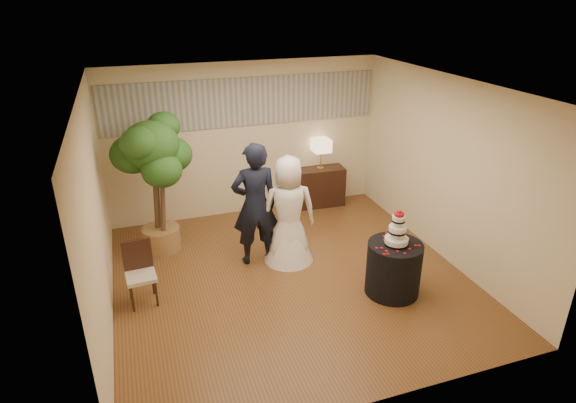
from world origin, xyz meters
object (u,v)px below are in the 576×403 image
object	(u,v)px
groom	(255,205)
cake_table	(393,268)
ficus_tree	(155,185)
side_chair	(141,275)
wedding_cake	(398,227)
console	(320,187)
bride	(289,210)
table_lamp	(321,154)

from	to	relation	value
groom	cake_table	xyz separation A→B (m)	(1.58, -1.43, -0.59)
groom	ficus_tree	size ratio (longest dim) A/B	0.86
groom	side_chair	bearing A→B (deg)	20.30
wedding_cake	cake_table	bearing A→B (deg)	0.00
console	bride	bearing A→B (deg)	-121.72
table_lamp	ficus_tree	world-z (taller)	ficus_tree
cake_table	console	size ratio (longest dim) A/B	0.83
bride	cake_table	distance (m)	1.77
groom	ficus_tree	world-z (taller)	ficus_tree
bride	cake_table	bearing A→B (deg)	139.35
groom	side_chair	xyz separation A→B (m)	(-1.74, -0.57, -0.53)
bride	cake_table	size ratio (longest dim) A/B	2.25
console	side_chair	world-z (taller)	side_chair
groom	table_lamp	xyz separation A→B (m)	(1.75, 1.67, 0.09)
wedding_cake	console	world-z (taller)	wedding_cake
groom	table_lamp	bearing A→B (deg)	-134.19
cake_table	side_chair	distance (m)	3.43
groom	console	bearing A→B (deg)	-134.19
wedding_cake	ficus_tree	world-z (taller)	ficus_tree
groom	bride	xyz separation A→B (m)	(0.49, -0.12, -0.11)
bride	wedding_cake	size ratio (longest dim) A/B	3.34
cake_table	wedding_cake	bearing A→B (deg)	0.00
bride	cake_table	xyz separation A→B (m)	(1.09, -1.31, -0.47)
cake_table	side_chair	bearing A→B (deg)	165.41
side_chair	groom	bearing A→B (deg)	14.19
groom	wedding_cake	size ratio (longest dim) A/B	3.78
groom	table_lamp	size ratio (longest dim) A/B	3.33
table_lamp	wedding_cake	bearing A→B (deg)	-93.27
bride	side_chair	size ratio (longest dim) A/B	1.95
ficus_tree	groom	bearing A→B (deg)	-32.18
bride	ficus_tree	xyz separation A→B (m)	(-1.85, 0.98, 0.28)
wedding_cake	table_lamp	xyz separation A→B (m)	(0.18, 3.10, 0.04)
cake_table	ficus_tree	size ratio (longest dim) A/B	0.34
console	table_lamp	distance (m)	0.67
cake_table	console	bearing A→B (deg)	86.73
cake_table	side_chair	size ratio (longest dim) A/B	0.87
console	ficus_tree	world-z (taller)	ficus_tree
cake_table	console	distance (m)	3.11
bride	console	world-z (taller)	bride
groom	ficus_tree	distance (m)	1.62
console	table_lamp	xyz separation A→B (m)	(0.00, 0.00, 0.67)
ficus_tree	side_chair	distance (m)	1.63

